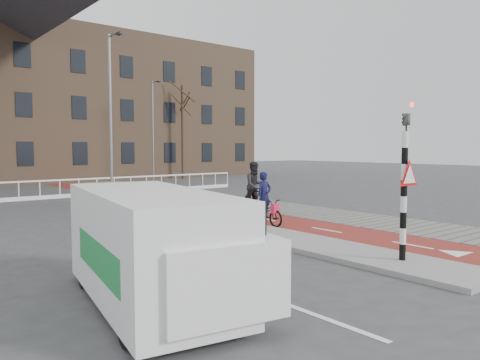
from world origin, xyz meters
TOP-DOWN VIEW (x-y plane):
  - ground at (0.00, 0.00)m, footprint 120.00×120.00m
  - bike_lane at (1.50, 10.00)m, footprint 2.50×60.00m
  - sidewalk at (4.30, 10.00)m, footprint 3.00×60.00m
  - curb_island at (-0.70, 4.00)m, footprint 1.80×16.00m
  - traffic_signal at (-0.60, -2.02)m, footprint 0.80×0.80m
  - bollard at (-0.65, 2.74)m, footprint 0.12×0.12m
  - cyclist_near at (0.55, 3.92)m, footprint 0.64×1.73m
  - cyclist_far at (1.84, 5.89)m, footprint 1.03×2.03m
  - van at (-6.28, -0.79)m, footprint 2.56×4.72m
  - tree_right at (11.14, 25.97)m, footprint 0.23×0.23m
  - streetlight_near at (-1.69, 11.18)m, footprint 0.12×0.12m
  - streetlight_right at (7.10, 23.68)m, footprint 0.12×0.12m

SIDE VIEW (x-z plane):
  - ground at x=0.00m, z-range 0.00..0.00m
  - bike_lane at x=1.50m, z-range 0.00..0.01m
  - sidewalk at x=4.30m, z-range 0.00..0.01m
  - curb_island at x=-0.70m, z-range 0.00..0.12m
  - bollard at x=-0.65m, z-range 0.12..0.85m
  - cyclist_near at x=0.55m, z-range -0.29..1.52m
  - cyclist_far at x=1.84m, z-range -0.17..1.91m
  - van at x=-6.28m, z-range 0.05..1.97m
  - traffic_signal at x=-0.60m, z-range 0.15..3.83m
  - streetlight_near at x=-1.69m, z-range 0.00..7.37m
  - streetlight_right at x=7.10m, z-range 0.00..7.59m
  - tree_right at x=11.14m, z-range 0.00..7.83m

